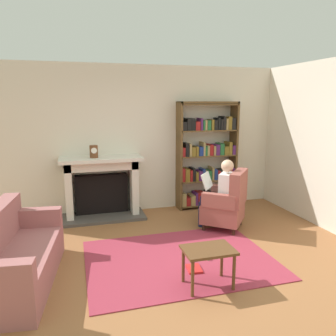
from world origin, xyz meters
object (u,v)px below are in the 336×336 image
(mantel_clock, at_px, (94,152))
(bookshelf, at_px, (207,158))
(side_table, at_px, (208,255))
(seated_reader, at_px, (220,191))
(fireplace, at_px, (102,185))
(sofa_floral, at_px, (14,258))
(armchair_reading, at_px, (227,203))

(mantel_clock, distance_m, bookshelf, 2.17)
(side_table, bearing_deg, seated_reader, 61.43)
(seated_reader, bearing_deg, mantel_clock, -77.66)
(mantel_clock, height_order, bookshelf, bookshelf)
(bookshelf, bearing_deg, side_table, -112.08)
(fireplace, relative_size, sofa_floral, 0.82)
(fireplace, distance_m, bookshelf, 2.07)
(fireplace, distance_m, sofa_floral, 2.38)
(seated_reader, bearing_deg, sofa_floral, -32.27)
(fireplace, height_order, sofa_floral, fireplace)
(mantel_clock, height_order, side_table, mantel_clock)
(armchair_reading, bearing_deg, fireplace, -82.04)
(bookshelf, xyz_separation_m, side_table, (-1.11, -2.74, -0.60))
(mantel_clock, xyz_separation_m, bookshelf, (2.15, 0.13, -0.22))
(seated_reader, xyz_separation_m, sofa_floral, (-2.96, -0.98, -0.30))
(bookshelf, bearing_deg, seated_reader, -101.50)
(seated_reader, distance_m, side_table, 1.86)
(mantel_clock, height_order, seated_reader, mantel_clock)
(seated_reader, bearing_deg, side_table, 10.78)
(bookshelf, height_order, side_table, bookshelf)
(armchair_reading, distance_m, side_table, 1.83)
(armchair_reading, relative_size, seated_reader, 0.85)
(seated_reader, bearing_deg, fireplace, -81.60)
(sofa_floral, height_order, side_table, sofa_floral)
(fireplace, height_order, seated_reader, seated_reader)
(seated_reader, bearing_deg, armchair_reading, 90.00)
(fireplace, xyz_separation_m, bookshelf, (2.03, 0.03, 0.40))
(fireplace, xyz_separation_m, armchair_reading, (1.89, -1.16, -0.16))
(mantel_clock, height_order, sofa_floral, mantel_clock)
(armchair_reading, bearing_deg, bookshelf, -147.17)
(side_table, bearing_deg, mantel_clock, 111.73)
(fireplace, distance_m, side_table, 2.86)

